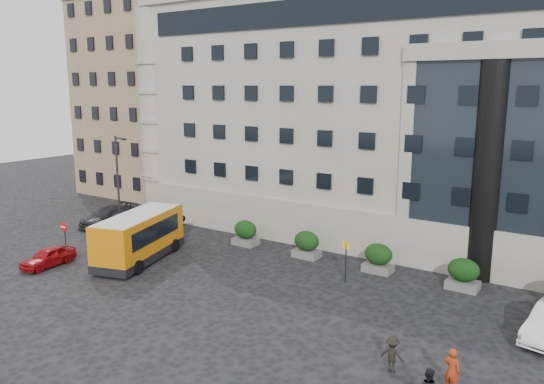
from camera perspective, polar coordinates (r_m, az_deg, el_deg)
The scene contains 20 objects.
ground at distance 31.25m, azimuth -5.55°, elevation -10.36°, with size 120.00×120.00×0.00m, color black.
civic_building at distance 46.14m, azimuth 18.18°, elevation 7.66°, with size 44.00×24.00×18.00m, color gray.
entrance_column at distance 33.66m, azimuth 22.24°, elevation 1.91°, with size 1.80×1.80×13.00m, color black.
apartment_near at distance 60.04m, azimuth -11.46°, elevation 9.69°, with size 14.00×14.00×20.00m, color #856C4D.
apartment_far at distance 75.60m, azimuth -3.26°, elevation 10.96°, with size 13.00×13.00×22.00m, color #776345.
hedge_a at distance 39.11m, azimuth -2.87°, elevation -4.38°, with size 1.80×1.26×1.84m.
hedge_b at distance 36.35m, azimuth 3.75°, elevation -5.62°, with size 1.80×1.26×1.84m.
hedge_c at distance 34.18m, azimuth 11.37°, elevation -6.95°, with size 1.80×1.26×1.84m.
hedge_d at distance 32.69m, azimuth 19.89°, elevation -8.28°, with size 1.80×1.26×1.84m.
street_lamp at distance 40.29m, azimuth -16.17°, elevation 0.67°, with size 1.16×0.18×8.00m.
bus_stop_sign at distance 31.84m, azimuth 7.96°, elevation -6.69°, with size 0.50×0.08×2.52m.
no_entry_sign at distance 39.33m, azimuth -21.45°, elevation -3.99°, with size 0.64×0.16×2.32m.
minibus at distance 36.52m, azimuth -14.08°, elevation -4.52°, with size 4.69×8.07×3.18m.
red_truck at distance 53.33m, azimuth -9.05°, elevation 0.47°, with size 3.23×5.98×3.08m.
parked_car_a at distance 37.58m, azimuth -22.95°, elevation -6.44°, with size 1.48×3.67×1.25m, color #970B0F.
parked_car_b at distance 44.65m, azimuth -15.76°, elevation -3.12°, with size 1.46×4.19×1.38m, color black.
parked_car_c at distance 46.65m, azimuth -17.24°, elevation -2.50°, with size 2.15×5.28×1.53m, color black.
parked_car_d at distance 47.71m, azimuth -8.72°, elevation -1.87°, with size 2.37×5.15×1.43m, color black.
pedestrian_a at distance 22.33m, azimuth 18.79°, elevation -17.74°, with size 0.66×0.43×1.82m, color #A42D10.
pedestrian_c at distance 23.17m, azimuth 12.80°, elevation -16.67°, with size 0.98×0.56×1.52m, color black.
Camera 1 is at (18.56, -22.32, 11.56)m, focal length 35.00 mm.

